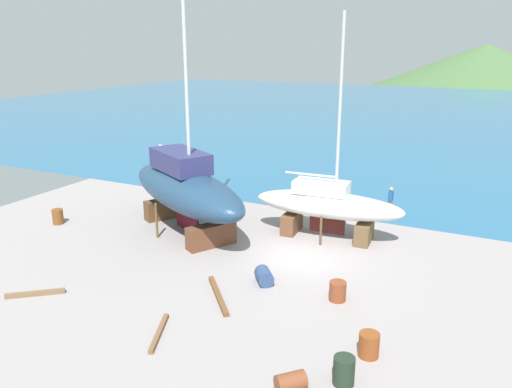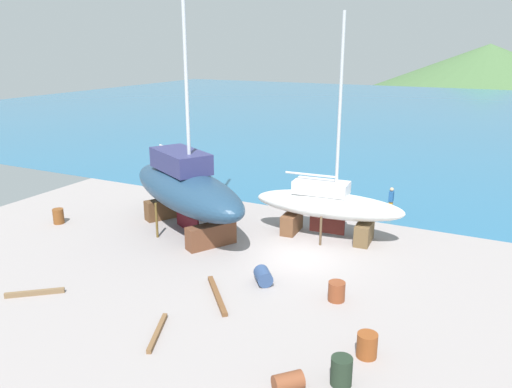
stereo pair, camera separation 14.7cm
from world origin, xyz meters
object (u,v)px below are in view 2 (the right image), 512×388
object	(u,v)px
barrel_tar_black	(367,345)
barrel_tipped_left	(337,291)
barrel_rust_far	(58,216)
worker	(391,201)
sailboat_large_starboard	(327,205)
barrel_tipped_center	(341,371)
barrel_blue_faded	(288,382)
barrel_rust_mid	(263,276)
sailboat_far_slipway	(186,188)

from	to	relation	value
barrel_tar_black	barrel_tipped_left	size ratio (longest dim) A/B	1.05
barrel_rust_far	worker	bearing A→B (deg)	31.15
sailboat_large_starboard	barrel_tipped_center	bearing A→B (deg)	-72.52
barrel_tar_black	barrel_tipped_center	xyz separation A→B (m)	(-0.31, -1.64, 0.03)
sailboat_large_starboard	barrel_blue_faded	xyz separation A→B (m)	(2.93, -11.69, -1.44)
barrel_rust_mid	barrel_tipped_left	distance (m)	3.12
barrel_tar_black	barrel_tipped_left	world-z (taller)	barrel_tar_black
barrel_tipped_center	barrel_tar_black	bearing A→B (deg)	79.27
worker	barrel_tar_black	world-z (taller)	worker
sailboat_far_slipway	barrel_tar_black	size ratio (longest dim) A/B	19.50
sailboat_large_starboard	barrel_rust_far	bearing A→B (deg)	-164.92
sailboat_large_starboard	barrel_tipped_left	size ratio (longest dim) A/B	14.37
worker	barrel_tar_black	size ratio (longest dim) A/B	2.06
barrel_rust_far	barrel_tipped_left	xyz separation A→B (m)	(16.22, -1.42, -0.03)
barrel_tipped_center	barrel_tipped_left	world-z (taller)	barrel_tipped_center
worker	barrel_tar_black	distance (m)	14.22
barrel_tar_black	barrel_rust_far	size ratio (longest dim) A/B	0.97
barrel_rust_mid	barrel_rust_far	size ratio (longest dim) A/B	1.11
barrel_tar_black	barrel_rust_far	xyz separation A→B (m)	(-18.19, 4.45, 0.01)
barrel_rust_mid	barrel_tipped_center	size ratio (longest dim) A/B	1.07
barrel_tipped_left	barrel_rust_mid	bearing A→B (deg)	179.56
sailboat_far_slipway	barrel_rust_mid	size ratio (longest dim) A/B	16.90
sailboat_far_slipway	worker	distance (m)	11.66
barrel_tipped_center	barrel_tipped_left	xyz separation A→B (m)	(-1.66, 4.66, -0.05)
barrel_rust_far	barrel_blue_faded	bearing A→B (deg)	-22.88
barrel_blue_faded	barrel_tipped_center	distance (m)	1.57
barrel_tar_black	barrel_rust_mid	bearing A→B (deg)	149.04
barrel_blue_faded	barrel_tipped_center	bearing A→B (deg)	36.42
sailboat_far_slipway	barrel_tipped_center	xyz separation A→B (m)	(11.00, -8.36, -1.88)
barrel_tar_black	barrel_rust_mid	distance (m)	5.93
barrel_tar_black	barrel_tipped_left	bearing A→B (deg)	123.05
sailboat_large_starboard	barrel_tipped_center	world-z (taller)	sailboat_large_starboard
sailboat_far_slipway	barrel_tipped_left	distance (m)	10.23
barrel_tar_black	barrel_blue_faded	size ratio (longest dim) A/B	0.93
sailboat_far_slipway	barrel_blue_faded	world-z (taller)	sailboat_far_slipway
worker	barrel_tipped_left	xyz separation A→B (m)	(0.38, -10.99, -0.47)
sailboat_far_slipway	worker	bearing A→B (deg)	68.35
sailboat_far_slipway	worker	world-z (taller)	sailboat_far_slipway
barrel_rust_mid	barrel_tipped_center	world-z (taller)	barrel_tipped_center
barrel_blue_faded	barrel_rust_far	world-z (taller)	barrel_rust_far
sailboat_far_slipway	barrel_tipped_left	bearing A→B (deg)	7.63
sailboat_far_slipway	barrel_tipped_center	bearing A→B (deg)	-8.03
worker	barrel_blue_faded	bearing A→B (deg)	-90.75
barrel_tipped_center	barrel_tipped_left	size ratio (longest dim) A/B	1.14
barrel_tipped_left	sailboat_large_starboard	bearing A→B (deg)	112.54
worker	barrel_rust_far	world-z (taller)	worker
barrel_rust_far	barrel_tipped_center	bearing A→B (deg)	-18.80
barrel_tipped_center	barrel_rust_far	xyz separation A→B (m)	(-17.88, 6.09, -0.02)
sailboat_far_slipway	barrel_rust_mid	world-z (taller)	sailboat_far_slipway
sailboat_far_slipway	barrel_tar_black	xyz separation A→B (m)	(11.32, -6.72, -1.91)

